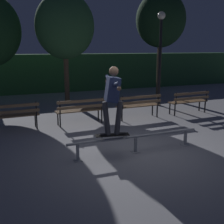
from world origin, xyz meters
name	(u,v)px	position (x,y,z in m)	size (l,w,h in m)	color
ground_plane	(134,151)	(0.00, 0.00, 0.00)	(90.00, 90.00, 0.00)	gray
hedge_backdrop	(57,73)	(0.00, 10.33, 1.05)	(24.00, 1.20, 2.10)	#2D5B33
grind_rail	(136,140)	(0.00, -0.06, 0.32)	(3.35, 0.18, 0.43)	gray
skateboard	(112,135)	(-0.60, -0.06, 0.50)	(0.80, 0.33, 0.09)	black
skateboarder	(113,95)	(-0.59, -0.06, 1.44)	(0.63, 1.39, 1.56)	black
park_bench_leftmost	(12,114)	(-2.70, 2.84, 0.54)	(1.62, 0.48, 0.88)	black
park_bench_left_center	(81,108)	(-0.58, 2.84, 0.54)	(1.62, 0.48, 0.88)	black
park_bench_right_center	(139,104)	(1.53, 2.84, 0.54)	(1.62, 0.48, 0.88)	black
park_bench_rightmost	(189,100)	(3.65, 2.84, 0.54)	(1.62, 0.48, 0.88)	black
tree_far_right	(161,20)	(4.47, 6.58, 3.76)	(2.40, 2.40, 5.10)	brown
tree_behind_benches	(65,26)	(-0.18, 6.77, 3.36)	(2.57, 2.57, 4.79)	brown
lamp_post_right	(160,47)	(3.39, 4.68, 2.48)	(0.32, 0.32, 3.90)	black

